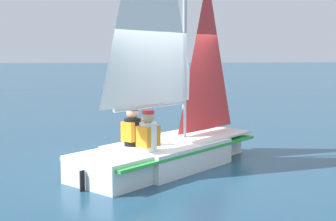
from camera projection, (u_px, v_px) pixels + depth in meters
ground_plane at (168, 167)px, 8.77m from camera, size 260.00×260.00×0.00m
sailboat_main at (167, 126)px, 8.66m from camera, size 3.64×3.88×5.74m
sailor_helm at (133, 136)px, 8.40m from camera, size 0.42×0.43×1.16m
sailor_crew at (148, 142)px, 7.88m from camera, size 0.42×0.43×1.16m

